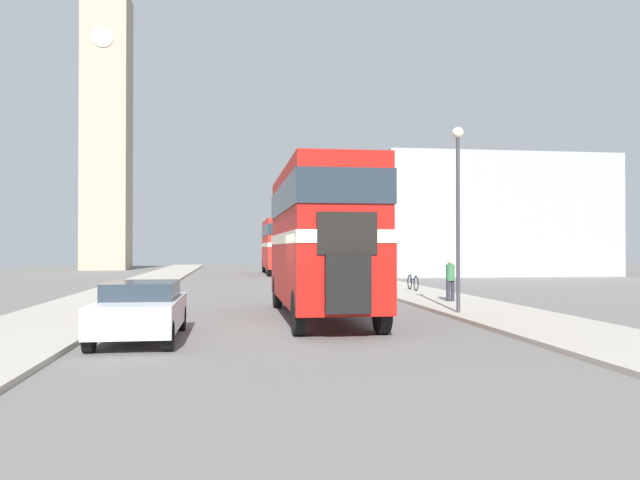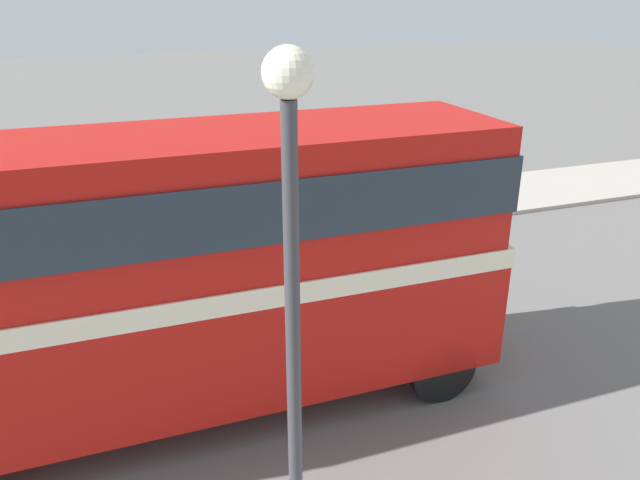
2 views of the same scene
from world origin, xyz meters
name	(u,v)px [view 1 (image 1 of 2)]	position (x,y,z in m)	size (l,w,h in m)	color
ground_plane	(296,332)	(0.00, 0.00, 0.00)	(120.00, 120.00, 0.00)	slate
sidewalk_right	(544,325)	(6.75, 0.00, 0.06)	(3.50, 120.00, 0.12)	#A8A093
sidewalk_left	(17,335)	(-6.75, 0.00, 0.06)	(3.50, 120.00, 0.12)	#A8A093
double_decker_bus	(320,231)	(1.04, 3.00, 2.66)	(2.41, 9.34, 4.49)	#B2140F
bus_distant	(280,242)	(2.21, 34.44, 2.60)	(2.53, 9.77, 4.35)	red
car_parked_near	(141,309)	(-3.74, -0.82, 0.72)	(1.79, 4.23, 1.36)	silver
pedestrian_walking	(450,277)	(6.62, 6.97, 1.03)	(0.33, 0.33, 1.61)	#282833
bicycle_on_pavement	(413,282)	(6.99, 13.18, 0.48)	(0.05, 1.76, 0.78)	black
street_lamp	(458,191)	(5.44, 2.99, 3.96)	(0.36, 0.36, 5.86)	#38383D
church_tower	(107,63)	(-13.75, 46.97, 20.13)	(4.51, 4.51, 39.41)	tan
shop_building_block	(488,217)	(18.38, 30.84, 4.60)	(18.00, 8.16, 9.21)	#999EA8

